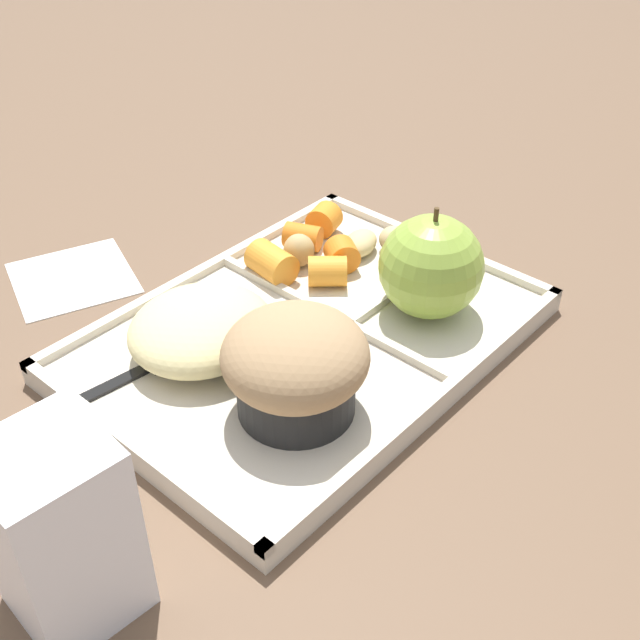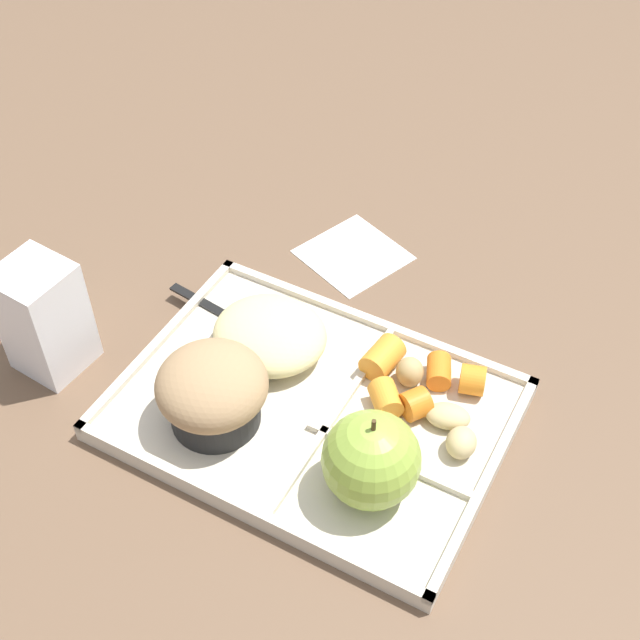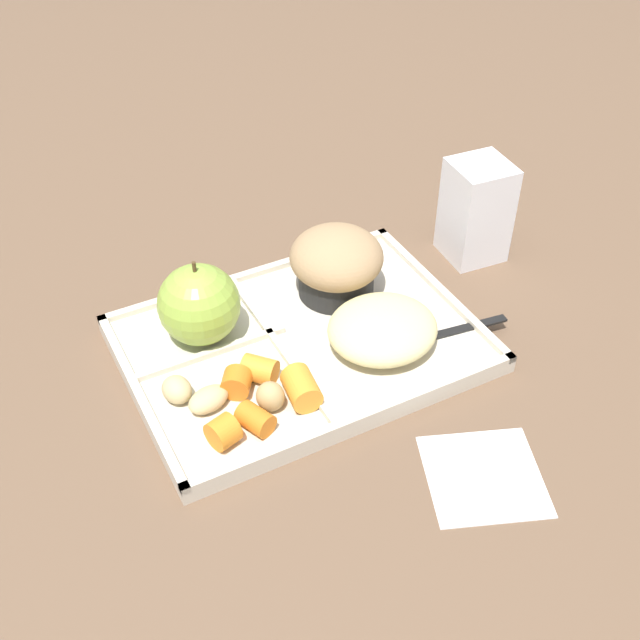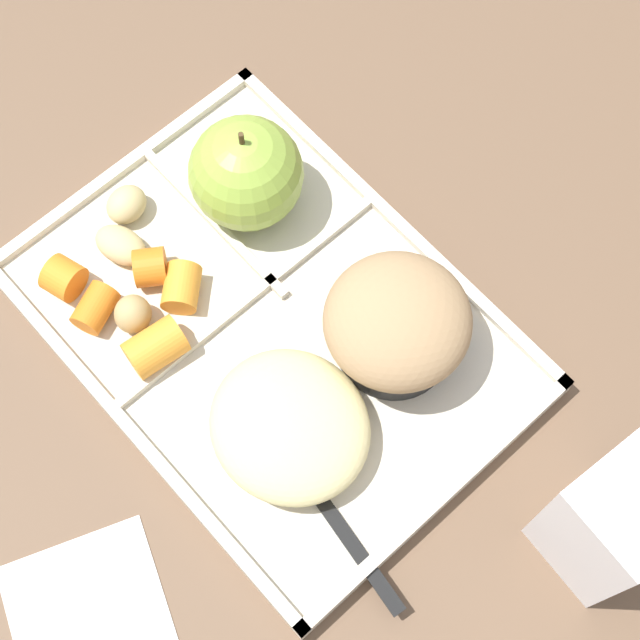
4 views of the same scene
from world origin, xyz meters
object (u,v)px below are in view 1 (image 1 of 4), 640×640
(bran_muffin, at_px, (295,366))
(milk_carton, at_px, (61,532))
(green_apple, at_px, (431,267))
(plastic_fork, at_px, (135,374))
(lunch_tray, at_px, (308,337))

(bran_muffin, relative_size, milk_carton, 0.84)
(green_apple, distance_m, plastic_fork, 0.22)
(milk_carton, bearing_deg, green_apple, -174.42)
(green_apple, bearing_deg, milk_carton, 1.01)
(bran_muffin, distance_m, plastic_fork, 0.12)
(lunch_tray, distance_m, plastic_fork, 0.13)
(lunch_tray, bearing_deg, milk_carton, 13.09)
(bran_muffin, bearing_deg, plastic_fork, -64.84)
(lunch_tray, height_order, milk_carton, milk_carton)
(green_apple, height_order, milk_carton, milk_carton)
(green_apple, height_order, bran_muffin, green_apple)
(bran_muffin, distance_m, milk_carton, 0.17)
(bran_muffin, height_order, plastic_fork, bran_muffin)
(lunch_tray, distance_m, milk_carton, 0.25)
(plastic_fork, bearing_deg, lunch_tray, 154.58)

